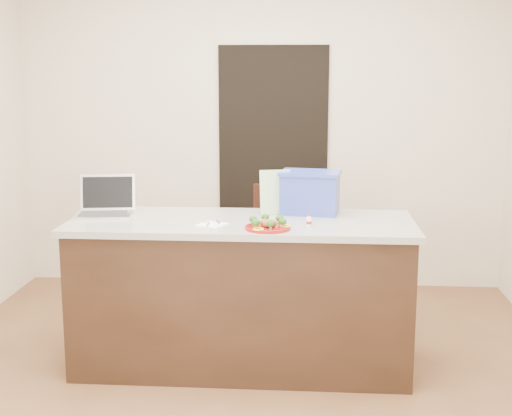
# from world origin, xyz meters

# --- Properties ---
(ground) EXTENTS (4.00, 4.00, 0.00)m
(ground) POSITION_xyz_m (0.00, 0.00, 0.00)
(ground) COLOR brown
(ground) RESTS_ON ground
(room_shell) EXTENTS (4.00, 4.00, 4.00)m
(room_shell) POSITION_xyz_m (0.00, 0.00, 1.62)
(room_shell) COLOR white
(room_shell) RESTS_ON ground
(doorway) EXTENTS (0.90, 0.02, 2.00)m
(doorway) POSITION_xyz_m (0.10, 1.98, 1.00)
(doorway) COLOR black
(doorway) RESTS_ON ground
(island) EXTENTS (2.06, 0.76, 0.92)m
(island) POSITION_xyz_m (0.00, 0.25, 0.46)
(island) COLOR black
(island) RESTS_ON ground
(plate) EXTENTS (0.26, 0.26, 0.02)m
(plate) POSITION_xyz_m (0.17, 0.02, 0.93)
(plate) COLOR maroon
(plate) RESTS_ON island
(meatballs) EXTENTS (0.10, 0.10, 0.04)m
(meatballs) POSITION_xyz_m (0.17, 0.02, 0.95)
(meatballs) COLOR brown
(meatballs) RESTS_ON plate
(broccoli) EXTENTS (0.22, 0.22, 0.04)m
(broccoli) POSITION_xyz_m (0.17, 0.02, 0.97)
(broccoli) COLOR #194312
(broccoli) RESTS_ON plate
(pepper_rings) EXTENTS (0.22, 0.24, 0.01)m
(pepper_rings) POSITION_xyz_m (0.17, 0.02, 0.94)
(pepper_rings) COLOR #F2FF1A
(pepper_rings) RESTS_ON plate
(napkin) EXTENTS (0.19, 0.19, 0.01)m
(napkin) POSITION_xyz_m (-0.16, 0.10, 0.92)
(napkin) COLOR white
(napkin) RESTS_ON island
(fork) EXTENTS (0.03, 0.14, 0.00)m
(fork) POSITION_xyz_m (-0.18, 0.10, 0.93)
(fork) COLOR silver
(fork) RESTS_ON napkin
(knife) EXTENTS (0.04, 0.18, 0.01)m
(knife) POSITION_xyz_m (-0.13, 0.08, 0.93)
(knife) COLOR white
(knife) RESTS_ON napkin
(yogurt_bottle) EXTENTS (0.03, 0.03, 0.07)m
(yogurt_bottle) POSITION_xyz_m (0.40, 0.11, 0.95)
(yogurt_bottle) COLOR white
(yogurt_bottle) RESTS_ON island
(laptop) EXTENTS (0.37, 0.31, 0.24)m
(laptop) POSITION_xyz_m (-0.86, 0.36, 0.99)
(laptop) COLOR silver
(laptop) RESTS_ON island
(leaflet) EXTENTS (0.20, 0.09, 0.27)m
(leaflet) POSITION_xyz_m (0.19, 0.45, 1.06)
(leaflet) COLOR white
(leaflet) RESTS_ON island
(blue_box) EXTENTS (0.40, 0.31, 0.26)m
(blue_box) POSITION_xyz_m (0.41, 0.50, 1.05)
(blue_box) COLOR #2E3FA6
(blue_box) RESTS_ON island
(chair) EXTENTS (0.55, 0.56, 0.97)m
(chair) POSITION_xyz_m (0.19, 1.15, 0.55)
(chair) COLOR black
(chair) RESTS_ON ground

